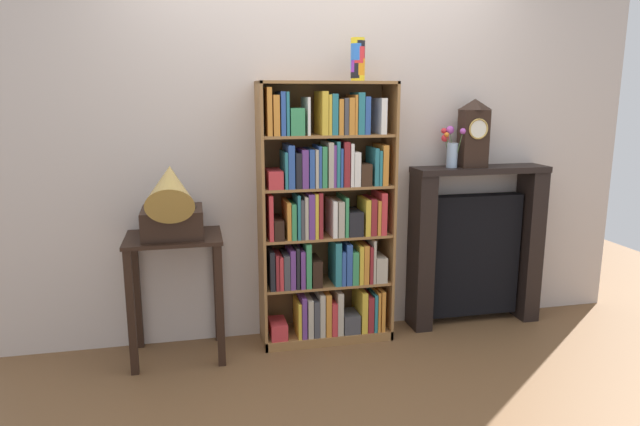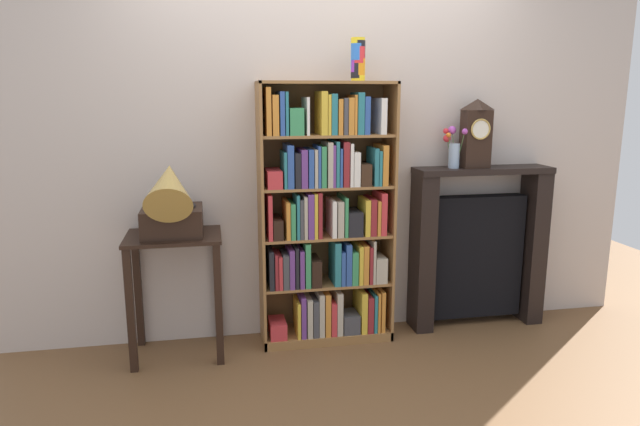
{
  "view_description": "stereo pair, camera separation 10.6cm",
  "coord_description": "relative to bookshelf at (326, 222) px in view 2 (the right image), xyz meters",
  "views": [
    {
      "loc": [
        -0.82,
        -3.36,
        1.61
      ],
      "look_at": [
        -0.04,
        0.09,
        0.86
      ],
      "focal_mm": 31.7,
      "sensor_mm": 36.0,
      "label": 1
    },
    {
      "loc": [
        -0.71,
        -3.38,
        1.61
      ],
      "look_at": [
        -0.04,
        0.09,
        0.86
      ],
      "focal_mm": 31.7,
      "sensor_mm": 36.0,
      "label": 2
    }
  ],
  "objects": [
    {
      "name": "ground_plane",
      "position": [
        -0.0,
        -0.09,
        -0.81
      ],
      "size": [
        7.32,
        6.4,
        0.02
      ],
      "primitive_type": "cube",
      "color": "brown"
    },
    {
      "name": "wall_back",
      "position": [
        0.07,
        0.2,
        0.5
      ],
      "size": [
        4.32,
        0.08,
        2.6
      ],
      "primitive_type": "cube",
      "color": "beige",
      "rests_on": "ground"
    },
    {
      "name": "bookshelf",
      "position": [
        0.0,
        0.0,
        0.0
      ],
      "size": [
        0.85,
        0.3,
        1.68
      ],
      "color": "olive",
      "rests_on": "ground"
    },
    {
      "name": "cup_stack",
      "position": [
        0.19,
        -0.01,
        1.01
      ],
      "size": [
        0.09,
        0.09,
        0.26
      ],
      "color": "yellow",
      "rests_on": "bookshelf"
    },
    {
      "name": "side_table_left",
      "position": [
        -0.95,
        -0.06,
        -0.23
      ],
      "size": [
        0.57,
        0.43,
        0.77
      ],
      "color": "black",
      "rests_on": "ground"
    },
    {
      "name": "gramophone",
      "position": [
        -0.95,
        -0.13,
        0.19
      ],
      "size": [
        0.35,
        0.52,
        0.53
      ],
      "color": "black",
      "rests_on": "side_table_left"
    },
    {
      "name": "fireplace_mantel",
      "position": [
        1.09,
        0.06,
        -0.25
      ],
      "size": [
        0.94,
        0.24,
        1.12
      ],
      "color": "black",
      "rests_on": "ground"
    },
    {
      "name": "mantel_clock",
      "position": [
        1.02,
        0.04,
        0.55
      ],
      "size": [
        0.18,
        0.13,
        0.45
      ],
      "color": "black",
      "rests_on": "fireplace_mantel"
    },
    {
      "name": "flower_vase",
      "position": [
        0.87,
        0.05,
        0.45
      ],
      "size": [
        0.13,
        0.13,
        0.28
      ],
      "color": "#99B2D1",
      "rests_on": "fireplace_mantel"
    }
  ]
}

